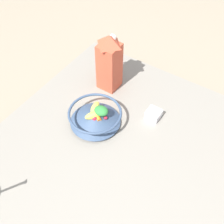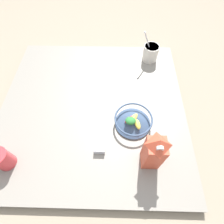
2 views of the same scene
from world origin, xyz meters
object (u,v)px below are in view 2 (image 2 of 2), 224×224
(fruit_bowl, at_px, (133,121))
(yogurt_tub, at_px, (151,52))
(drinking_cup, at_px, (2,159))
(milk_carton, at_px, (154,152))
(spice_jar, at_px, (100,148))

(fruit_bowl, bearing_deg, yogurt_tub, 75.33)
(fruit_bowl, bearing_deg, drinking_cup, -159.64)
(fruit_bowl, xyz_separation_m, drinking_cup, (-0.63, -0.23, 0.02))
(yogurt_tub, xyz_separation_m, drinking_cup, (-0.77, -0.77, -0.00))
(milk_carton, relative_size, spice_jar, 4.71)
(spice_jar, bearing_deg, fruit_bowl, 40.43)
(fruit_bowl, xyz_separation_m, spice_jar, (-0.18, -0.15, -0.02))
(yogurt_tub, bearing_deg, fruit_bowl, -104.67)
(yogurt_tub, xyz_separation_m, spice_jar, (-0.32, -0.69, -0.05))
(milk_carton, xyz_separation_m, spice_jar, (-0.25, 0.06, -0.12))
(drinking_cup, bearing_deg, milk_carton, 2.15)
(fruit_bowl, distance_m, yogurt_tub, 0.56)
(milk_carton, xyz_separation_m, yogurt_tub, (0.07, 0.75, -0.07))
(yogurt_tub, distance_m, drinking_cup, 1.09)
(spice_jar, bearing_deg, yogurt_tub, 65.27)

